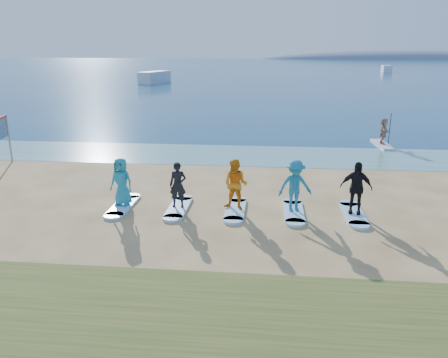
# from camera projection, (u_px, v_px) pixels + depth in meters

# --- Properties ---
(ground) EXTENTS (600.00, 600.00, 0.00)m
(ground) POSITION_uv_depth(u_px,v_px,m) (216.00, 228.00, 14.52)
(ground) COLOR tan
(ground) RESTS_ON ground
(shallow_water) EXTENTS (600.00, 600.00, 0.00)m
(shallow_water) POSITION_uv_depth(u_px,v_px,m) (238.00, 155.00, 24.53)
(shallow_water) COLOR teal
(shallow_water) RESTS_ON ground
(ocean) EXTENTS (600.00, 600.00, 0.00)m
(ocean) POSITION_uv_depth(u_px,v_px,m) (266.00, 65.00, 167.14)
(ocean) COLOR navy
(ocean) RESTS_ON ground
(island_ridge) EXTENTS (220.00, 56.00, 18.00)m
(island_ridge) POSITION_uv_depth(u_px,v_px,m) (410.00, 59.00, 291.46)
(island_ridge) COLOR slate
(island_ridge) RESTS_ON ground
(paddleboard) EXTENTS (0.84, 3.03, 0.12)m
(paddleboard) POSITION_uv_depth(u_px,v_px,m) (382.00, 144.00, 26.99)
(paddleboard) COLOR silver
(paddleboard) RESTS_ON ground
(paddleboarder) EXTENTS (0.69, 1.53, 1.59)m
(paddleboarder) POSITION_uv_depth(u_px,v_px,m) (384.00, 131.00, 26.75)
(paddleboarder) COLOR tan
(paddleboarder) RESTS_ON paddleboard
(boat_offshore_a) EXTENTS (4.32, 8.33, 2.01)m
(boat_offshore_a) POSITION_uv_depth(u_px,v_px,m) (155.00, 83.00, 78.53)
(boat_offshore_a) COLOR silver
(boat_offshore_a) RESTS_ON ground
(boat_offshore_b) EXTENTS (2.63, 5.35, 1.72)m
(boat_offshore_b) POSITION_uv_depth(u_px,v_px,m) (386.00, 72.00, 117.98)
(boat_offshore_b) COLOR silver
(boat_offshore_b) RESTS_ON ground
(surfboard_0) EXTENTS (0.70, 2.20, 0.09)m
(surfboard_0) POSITION_uv_depth(u_px,v_px,m) (123.00, 206.00, 16.42)
(surfboard_0) COLOR #A4DCFF
(surfboard_0) RESTS_ON ground
(student_0) EXTENTS (0.98, 0.75, 1.80)m
(student_0) POSITION_uv_depth(u_px,v_px,m) (121.00, 182.00, 16.16)
(student_0) COLOR teal
(student_0) RESTS_ON surfboard_0
(surfboard_1) EXTENTS (0.70, 2.20, 0.09)m
(surfboard_1) POSITION_uv_depth(u_px,v_px,m) (179.00, 208.00, 16.22)
(surfboard_1) COLOR #A4DCFF
(surfboard_1) RESTS_ON ground
(student_1) EXTENTS (0.63, 0.42, 1.69)m
(student_1) POSITION_uv_depth(u_px,v_px,m) (178.00, 185.00, 15.96)
(student_1) COLOR black
(student_1) RESTS_ON surfboard_1
(surfboard_2) EXTENTS (0.70, 2.20, 0.09)m
(surfboard_2) POSITION_uv_depth(u_px,v_px,m) (235.00, 210.00, 16.01)
(surfboard_2) COLOR #A4DCFF
(surfboard_2) RESTS_ON ground
(student_2) EXTENTS (1.06, 0.92, 1.85)m
(student_2) POSITION_uv_depth(u_px,v_px,m) (236.00, 184.00, 15.74)
(student_2) COLOR orange
(student_2) RESTS_ON surfboard_2
(surfboard_3) EXTENTS (0.70, 2.20, 0.09)m
(surfboard_3) POSITION_uv_depth(u_px,v_px,m) (294.00, 212.00, 15.80)
(surfboard_3) COLOR #A4DCFF
(surfboard_3) RESTS_ON ground
(student_3) EXTENTS (1.35, 0.98, 1.88)m
(student_3) POSITION_uv_depth(u_px,v_px,m) (295.00, 186.00, 15.52)
(student_3) COLOR teal
(student_3) RESTS_ON surfboard_3
(surfboard_4) EXTENTS (0.70, 2.20, 0.09)m
(surfboard_4) POSITION_uv_depth(u_px,v_px,m) (354.00, 214.00, 15.60)
(surfboard_4) COLOR #A4DCFF
(surfboard_4) RESTS_ON ground
(student_4) EXTENTS (1.17, 0.66, 1.88)m
(student_4) POSITION_uv_depth(u_px,v_px,m) (356.00, 188.00, 15.32)
(student_4) COLOR black
(student_4) RESTS_ON surfboard_4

